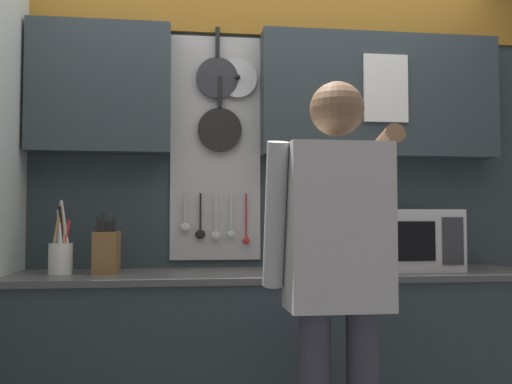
{
  "coord_description": "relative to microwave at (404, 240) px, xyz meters",
  "views": [
    {
      "loc": [
        -0.47,
        -2.74,
        1.16
      ],
      "look_at": [
        -0.09,
        0.19,
        1.3
      ],
      "focal_mm": 40.0,
      "sensor_mm": 36.0,
      "label": 1
    }
  ],
  "objects": [
    {
      "name": "back_wall_unit",
      "position": [
        -0.62,
        0.25,
        0.47
      ],
      "size": [
        3.08,
        0.22,
        2.52
      ],
      "color": "#2D383D",
      "rests_on": "ground_plane"
    },
    {
      "name": "base_cabinet_counter",
      "position": [
        -0.64,
        -0.02,
        -0.61
      ],
      "size": [
        2.51,
        0.6,
        0.91
      ],
      "color": "#2D383D",
      "rests_on": "ground_plane"
    },
    {
      "name": "utensil_crock",
      "position": [
        -1.67,
        0.0,
        -0.06
      ],
      "size": [
        0.11,
        0.11,
        0.34
      ],
      "color": "white",
      "rests_on": "base_cabinet_counter"
    },
    {
      "name": "knife_block",
      "position": [
        -1.46,
        0.0,
        -0.05
      ],
      "size": [
        0.12,
        0.15,
        0.28
      ],
      "color": "brown",
      "rests_on": "base_cabinet_counter"
    },
    {
      "name": "person",
      "position": [
        -0.54,
        -0.67,
        -0.06
      ],
      "size": [
        0.54,
        0.65,
        1.68
      ],
      "color": "#383842",
      "rests_on": "ground_plane"
    },
    {
      "name": "microwave",
      "position": [
        0.0,
        0.0,
        0.0
      ],
      "size": [
        0.48,
        0.37,
        0.3
      ],
      "color": "silver",
      "rests_on": "base_cabinet_counter"
    }
  ]
}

